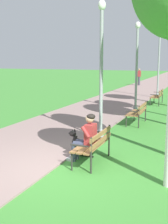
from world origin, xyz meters
name	(u,v)px	position (x,y,z in m)	size (l,w,h in m)	color
ground_plane	(60,170)	(0.00, 0.00, 0.00)	(120.00, 120.00, 0.00)	#3D8433
paved_path	(150,85)	(-2.01, 24.00, 0.02)	(3.72, 60.00, 0.04)	gray
park_bench_near	(94,143)	(0.56, 0.78, 0.51)	(0.55, 1.50, 0.85)	olive
park_bench_mid	(138,112)	(0.63, 5.69, 0.51)	(0.55, 1.50, 0.85)	olive
park_bench_far	(158,96)	(0.58, 11.31, 0.51)	(0.55, 1.50, 0.85)	olive
person_seated_on_near_bench	(86,136)	(0.35, 0.79, 0.68)	(0.74, 0.49, 1.25)	#33384C
dog_black	(80,146)	(-0.02, 1.24, 0.26)	(0.83, 0.37, 0.71)	black
lamp_post_near	(101,70)	(-0.02, 3.00, 2.25)	(0.24, 0.24, 4.35)	gray
lamp_post_mid	(137,67)	(-0.02, 8.22, 2.21)	(0.24, 0.24, 4.28)	gray
lamp_post_far	(159,62)	(0.16, 14.14, 2.39)	(0.24, 0.24, 4.62)	gray
pedestrian_distant	(139,77)	(-2.90, 22.92, 0.84)	(0.32, 0.22, 1.65)	#383842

